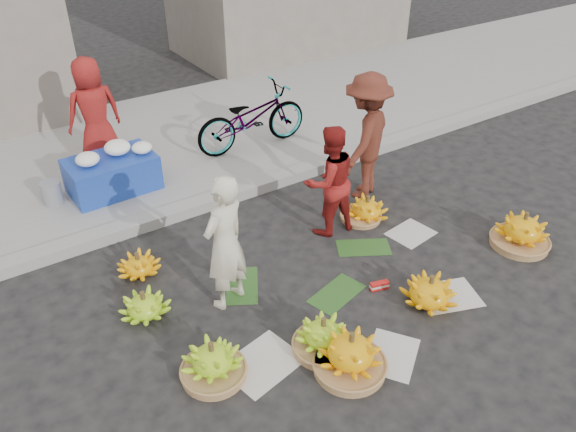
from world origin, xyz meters
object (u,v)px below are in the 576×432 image
banana_bunch_0 (213,362)px  banana_bunch_4 (522,231)px  vendor_cream (225,243)px  flower_table (112,172)px  bicycle (252,118)px

banana_bunch_0 → banana_bunch_4: size_ratio=0.87×
vendor_cream → flower_table: bearing=-105.8°
banana_bunch_0 → banana_bunch_4: 4.10m
banana_bunch_4 → banana_bunch_0: bearing=176.7°
flower_table → banana_bunch_4: bearing=-47.6°
vendor_cream → bicycle: vendor_cream is taller
banana_bunch_0 → banana_bunch_4: banana_bunch_4 is taller
banana_bunch_0 → flower_table: flower_table is taller
bicycle → banana_bunch_4: bearing=-158.2°
banana_bunch_0 → vendor_cream: 1.20m
flower_table → banana_bunch_0: bearing=-97.1°
banana_bunch_0 → flower_table: 3.65m
banana_bunch_0 → bicycle: bicycle is taller
vendor_cream → banana_bunch_0: bearing=32.2°
banana_bunch_0 → flower_table: bearing=84.7°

